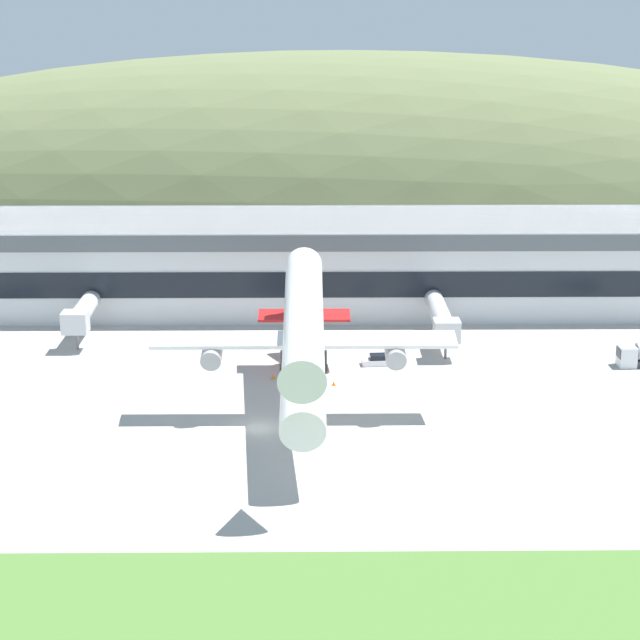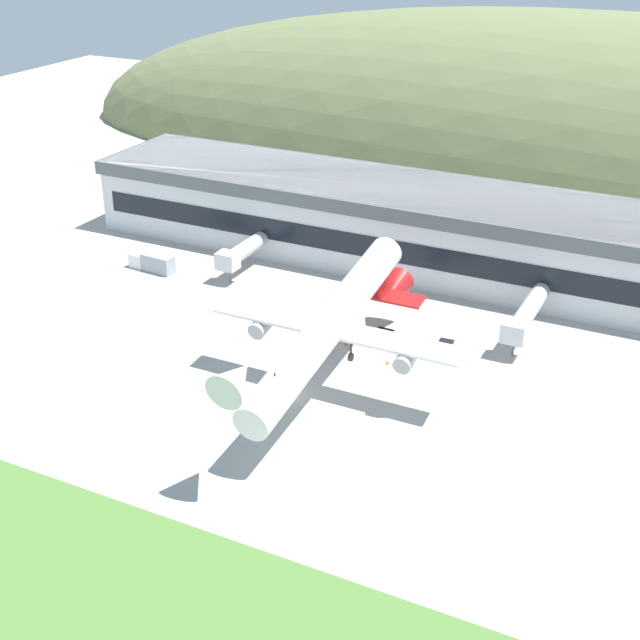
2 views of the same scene
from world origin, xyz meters
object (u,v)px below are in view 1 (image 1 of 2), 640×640
jetway_1 (441,317)px  cargo_airplane (303,335)px  terminal_building (268,257)px  service_car_1 (377,360)px  service_car_0 (307,363)px  traffic_cone_1 (273,376)px  traffic_cone_0 (334,383)px  jetway_0 (81,313)px

jetway_1 → cargo_airplane: size_ratio=0.34×
terminal_building → service_car_1: terminal_building is taller
service_car_1 → service_car_0: bearing=-172.2°
terminal_building → cargo_airplane: size_ratio=2.42×
jetway_1 → traffic_cone_1: size_ratio=29.20×
terminal_building → service_car_1: (14.89, -27.97, -7.00)m
service_car_0 → traffic_cone_1: bearing=-138.5°
traffic_cone_1 → traffic_cone_0: bearing=-18.6°
terminal_building → jetway_0: terminal_building is taller
jetway_1 → traffic_cone_1: jetway_1 is taller
jetway_0 → cargo_airplane: (30.47, -28.45, 5.87)m
jetway_0 → traffic_cone_0: 38.61m
terminal_building → service_car_1: 32.45m
terminal_building → jetway_1: bearing=-39.8°
service_car_0 → traffic_cone_1: size_ratio=7.92×
jetway_0 → jetway_1: bearing=-2.6°
jetway_1 → terminal_building: bearing=140.2°
terminal_building → traffic_cone_1: size_ratio=205.93×
jetway_0 → traffic_cone_1: jetway_0 is taller
cargo_airplane → traffic_cone_0: bearing=71.3°
terminal_building → traffic_cone_0: terminal_building is taller
service_car_0 → service_car_1: (8.94, 1.23, -0.11)m
traffic_cone_0 → jetway_0: bearing=152.5°
traffic_cone_0 → traffic_cone_1: same height
cargo_airplane → traffic_cone_0: cargo_airplane is taller
service_car_0 → traffic_cone_1: service_car_0 is taller
cargo_airplane → jetway_1: bearing=54.9°
jetway_1 → cargo_airplane: cargo_airplane is taller
jetway_0 → traffic_cone_0: bearing=-27.5°
jetway_1 → service_car_0: size_ratio=3.69×
service_car_1 → traffic_cone_0: service_car_1 is taller
terminal_building → jetway_0: bearing=-144.5°
jetway_0 → jetway_1: (48.91, -2.26, 0.00)m
cargo_airplane → jetway_0: bearing=137.0°
service_car_0 → service_car_1: service_car_0 is taller
traffic_cone_0 → traffic_cone_1: (-7.52, 2.53, 0.00)m
jetway_1 → cargo_airplane: 32.56m
service_car_1 → traffic_cone_1: service_car_1 is taller
terminal_building → jetway_1: size_ratio=7.05×
jetway_0 → service_car_1: 41.21m
jetway_0 → traffic_cone_0: jetway_0 is taller
service_car_0 → traffic_cone_0: size_ratio=7.92×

